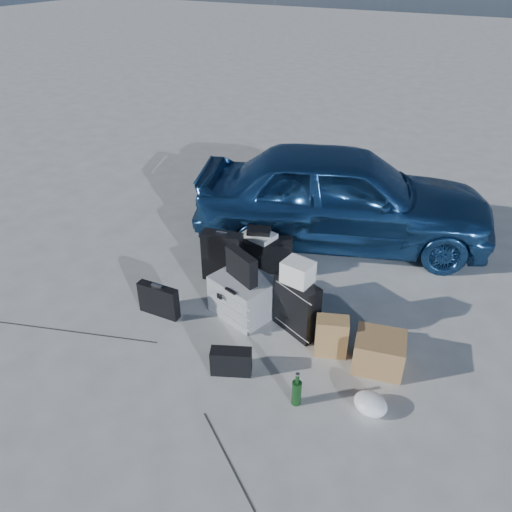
{
  "coord_description": "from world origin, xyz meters",
  "views": [
    {
      "loc": [
        1.99,
        -3.04,
        3.34
      ],
      "look_at": [
        -0.13,
        0.85,
        0.58
      ],
      "focal_mm": 35.0,
      "sensor_mm": 36.0,
      "label": 1
    }
  ],
  "objects": [
    {
      "name": "flat_box_black",
      "position": [
        -0.45,
        1.51,
        0.49
      ],
      "size": [
        0.33,
        0.28,
        0.06
      ],
      "primitive_type": "cube",
      "rotation": [
        0.0,
        0.0,
        0.36
      ],
      "color": "black",
      "rests_on": "flat_box_white"
    },
    {
      "name": "cardboard_box",
      "position": [
        1.35,
        0.51,
        0.17
      ],
      "size": [
        0.52,
        0.48,
        0.33
      ],
      "primitive_type": "cube",
      "rotation": [
        0.0,
        0.0,
        0.21
      ],
      "color": "olive",
      "rests_on": "ground"
    },
    {
      "name": "suitcase_left",
      "position": [
        -0.68,
        1.05,
        0.3
      ],
      "size": [
        0.49,
        0.26,
        0.61
      ],
      "primitive_type": "cube",
      "rotation": [
        0.0,
        0.0,
        0.21
      ],
      "color": "black",
      "rests_on": "ground"
    },
    {
      "name": "plastic_bag",
      "position": [
        1.45,
        -0.04,
        0.08
      ],
      "size": [
        0.36,
        0.33,
        0.16
      ],
      "primitive_type": "ellipsoid",
      "rotation": [
        0.0,
        0.0,
        -0.33
      ],
      "color": "white",
      "rests_on": "ground"
    },
    {
      "name": "duffel_bag",
      "position": [
        -0.44,
        1.49,
        0.2
      ],
      "size": [
        0.86,
        0.6,
        0.39
      ],
      "primitive_type": "cube",
      "rotation": [
        0.0,
        0.0,
        0.37
      ],
      "color": "black",
      "rests_on": "ground"
    },
    {
      "name": "suitcase_right",
      "position": [
        0.46,
        0.61,
        0.3
      ],
      "size": [
        0.54,
        0.37,
        0.61
      ],
      "primitive_type": "cube",
      "rotation": [
        0.0,
        0.0,
        -0.41
      ],
      "color": "black",
      "rests_on": "ground"
    },
    {
      "name": "car",
      "position": [
        0.18,
        2.59,
        0.64
      ],
      "size": [
        4.03,
        2.7,
        1.27
      ],
      "primitive_type": "imported",
      "rotation": [
        0.0,
        0.0,
        1.92
      ],
      "color": "#25538C",
      "rests_on": "ground"
    },
    {
      "name": "flat_box_white",
      "position": [
        -0.43,
        1.49,
        0.43
      ],
      "size": [
        0.4,
        0.33,
        0.06
      ],
      "primitive_type": "cube",
      "rotation": [
        0.0,
        0.0,
        -0.19
      ],
      "color": "silver",
      "rests_on": "duffel_bag"
    },
    {
      "name": "laptop_bag",
      "position": [
        -0.16,
        0.59,
        0.59
      ],
      "size": [
        0.42,
        0.27,
        0.31
      ],
      "primitive_type": "cube",
      "rotation": [
        0.0,
        0.0,
        -0.43
      ],
      "color": "black",
      "rests_on": "pelican_case"
    },
    {
      "name": "kraft_bag",
      "position": [
        0.89,
        0.47,
        0.2
      ],
      "size": [
        0.35,
        0.28,
        0.41
      ],
      "primitive_type": "cube",
      "rotation": [
        0.0,
        0.0,
        0.37
      ],
      "color": "#A47C47",
      "rests_on": "ground"
    },
    {
      "name": "ground",
      "position": [
        0.0,
        0.0,
        0.0
      ],
      "size": [
        60.0,
        60.0,
        0.0
      ],
      "primitive_type": "plane",
      "color": "#B3B3AE",
      "rests_on": "ground"
    },
    {
      "name": "white_carton",
      "position": [
        0.46,
        0.6,
        0.72
      ],
      "size": [
        0.31,
        0.26,
        0.22
      ],
      "primitive_type": "cube",
      "rotation": [
        0.0,
        0.0,
        -0.14
      ],
      "color": "silver",
      "rests_on": "suitcase_right"
    },
    {
      "name": "green_bottle",
      "position": [
        0.87,
        -0.27,
        0.17
      ],
      "size": [
        0.09,
        0.09,
        0.33
      ],
      "primitive_type": "cylinder",
      "rotation": [
        0.0,
        0.0,
        -0.13
      ],
      "color": "#103413",
      "rests_on": "ground"
    },
    {
      "name": "briefcase",
      "position": [
        -0.92,
        0.16,
        0.18
      ],
      "size": [
        0.46,
        0.12,
        0.36
      ],
      "primitive_type": "cube",
      "rotation": [
        0.0,
        0.0,
        0.05
      ],
      "color": "black",
      "rests_on": "ground"
    },
    {
      "name": "messenger_bag",
      "position": [
        0.19,
        -0.22,
        0.13
      ],
      "size": [
        0.4,
        0.28,
        0.26
      ],
      "primitive_type": "cube",
      "rotation": [
        0.0,
        0.0,
        0.43
      ],
      "color": "black",
      "rests_on": "ground"
    },
    {
      "name": "pelican_case",
      "position": [
        -0.15,
        0.61,
        0.22
      ],
      "size": [
        0.71,
        0.64,
        0.44
      ],
      "primitive_type": "cube",
      "rotation": [
        0.0,
        0.0,
        -0.28
      ],
      "color": "#A1A3A6",
      "rests_on": "ground"
    }
  ]
}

